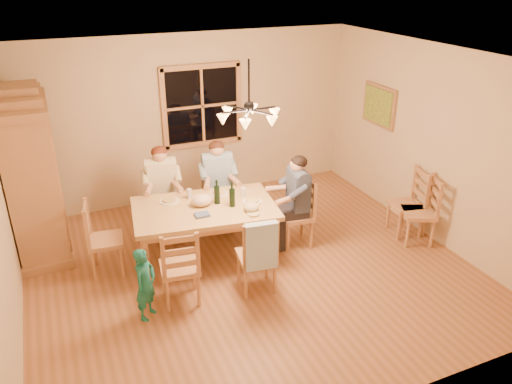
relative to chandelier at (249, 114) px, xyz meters
name	(u,v)px	position (x,y,z in m)	size (l,w,h in m)	color
floor	(250,268)	(0.00, 0.00, -2.08)	(5.50, 5.50, 0.00)	#905E34
ceiling	(249,59)	(0.00, 0.00, 0.62)	(5.50, 5.00, 0.02)	white
wall_back	(190,119)	(0.00, 2.50, -0.73)	(5.50, 0.02, 2.70)	beige
wall_right	(431,143)	(2.75, 0.00, -0.73)	(0.02, 5.00, 2.70)	beige
window	(202,106)	(0.20, 2.47, -0.53)	(1.30, 0.06, 1.30)	black
painting	(379,106)	(2.71, 1.20, -0.48)	(0.06, 0.78, 0.64)	#8E623D
chandelier	(249,114)	(0.00, 0.00, 0.00)	(0.77, 0.68, 0.71)	black
armoire	(34,179)	(-2.42, 1.60, -1.02)	(0.66, 1.40, 2.30)	#8E623D
dining_table	(205,213)	(-0.43, 0.50, -1.42)	(1.97, 1.36, 0.76)	tan
chair_far_left	(164,213)	(-0.78, 1.42, -1.77)	(0.49, 0.47, 0.99)	#B3844F
chair_far_right	(219,206)	(0.03, 1.31, -1.77)	(0.49, 0.47, 0.99)	#B3844F
chair_near_left	(181,278)	(-1.00, -0.31, -1.77)	(0.49, 0.47, 0.99)	#B3844F
chair_near_right	(256,267)	(-0.09, -0.43, -1.77)	(0.49, 0.47, 0.99)	#B3844F
chair_end_left	(107,251)	(-1.70, 0.66, -1.77)	(0.47, 0.49, 0.99)	#B3844F
chair_end_right	(296,225)	(0.83, 0.33, -1.77)	(0.47, 0.49, 0.99)	#B3844F
adult_woman	(161,179)	(-0.78, 1.42, -1.24)	(0.43, 0.47, 0.87)	beige
adult_plaid_man	(218,173)	(0.03, 1.31, -1.24)	(0.43, 0.47, 0.87)	teal
adult_slate_man	(297,190)	(0.83, 0.33, -1.24)	(0.47, 0.43, 0.87)	#3A455D
towel	(261,246)	(-0.12, -0.61, -1.38)	(0.38, 0.10, 0.58)	#A4C9DF
wine_bottle_a	(217,192)	(-0.25, 0.52, -1.15)	(0.08, 0.08, 0.33)	black
wine_bottle_b	(232,195)	(-0.09, 0.37, -1.15)	(0.08, 0.08, 0.33)	black
plate_woman	(169,201)	(-0.82, 0.82, -1.31)	(0.26, 0.26, 0.02)	white
plate_plaid	(219,193)	(-0.13, 0.80, -1.31)	(0.26, 0.26, 0.02)	white
plate_slate	(252,202)	(0.19, 0.37, -1.31)	(0.26, 0.26, 0.02)	white
wine_glass_a	(189,194)	(-0.54, 0.81, -1.25)	(0.06, 0.06, 0.14)	silver
wine_glass_b	(243,193)	(0.14, 0.56, -1.25)	(0.06, 0.06, 0.14)	silver
cap	(251,207)	(0.08, 0.14, -1.26)	(0.20, 0.20, 0.11)	tan
napkin	(202,215)	(-0.54, 0.26, -1.30)	(0.18, 0.14, 0.03)	#485C84
cloth_bundle	(202,200)	(-0.45, 0.54, -1.24)	(0.28, 0.22, 0.15)	#CBAC93
child	(145,284)	(-1.43, -0.44, -1.64)	(0.32, 0.21, 0.87)	#1A756E
chair_spare_front	(405,214)	(2.45, -0.02, -1.77)	(0.50, 0.52, 0.99)	#B3844F
chair_spare_back	(417,222)	(2.45, -0.29, -1.77)	(0.57, 0.58, 0.99)	#B3844F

